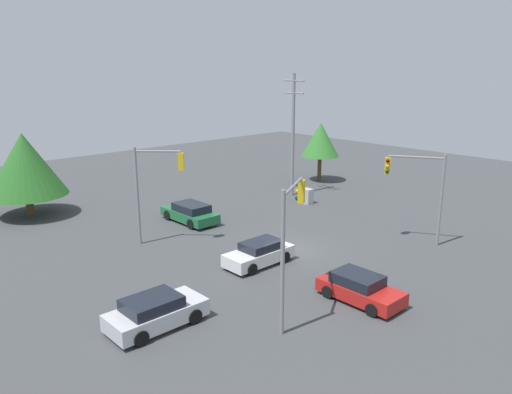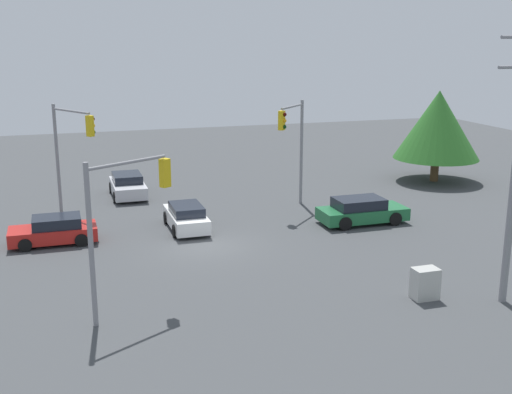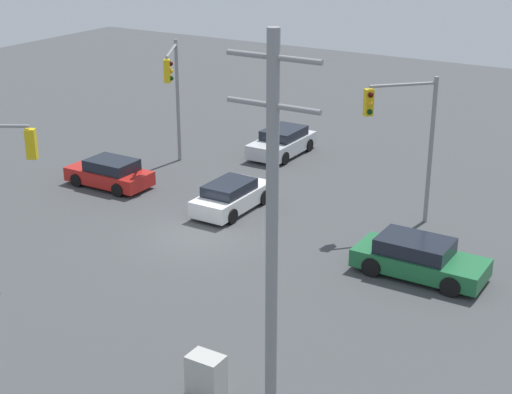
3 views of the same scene
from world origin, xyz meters
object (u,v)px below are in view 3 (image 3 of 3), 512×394
object	(u,v)px
traffic_signal_aux	(406,127)
sedan_white	(231,196)
traffic_signal_cross	(174,85)
electrical_cabinet	(206,376)
sedan_green	(419,258)
sedan_red	(110,173)
sedan_silver	(282,142)

from	to	relation	value
traffic_signal_aux	sedan_white	bearing A→B (deg)	-26.06
traffic_signal_cross	electrical_cabinet	world-z (taller)	traffic_signal_cross
sedan_green	sedan_red	world-z (taller)	sedan_green
sedan_red	traffic_signal_aux	bearing A→B (deg)	-78.26
sedan_white	traffic_signal_aux	bearing A→B (deg)	19.19
sedan_silver	sedan_red	bearing A→B (deg)	61.98
traffic_signal_aux	sedan_silver	bearing A→B (deg)	-77.81
sedan_red	sedan_white	bearing A→B (deg)	-86.46
electrical_cabinet	sedan_red	bearing A→B (deg)	-40.18
sedan_silver	sedan_green	xyz separation A→B (m)	(-11.18, 9.79, -0.00)
traffic_signal_cross	traffic_signal_aux	bearing A→B (deg)	55.73
sedan_white	traffic_signal_aux	distance (m)	8.02
sedan_red	traffic_signal_aux	world-z (taller)	traffic_signal_aux
sedan_white	sedan_green	size ratio (longest dim) A/B	0.88
sedan_red	traffic_signal_aux	distance (m)	14.08
traffic_signal_aux	electrical_cabinet	distance (m)	14.50
sedan_white	sedan_green	bearing A→B (deg)	-10.94
sedan_silver	traffic_signal_cross	xyz separation A→B (m)	(3.37, 4.73, 3.57)
sedan_red	traffic_signal_cross	xyz separation A→B (m)	(-1.11, -3.70, 3.61)
sedan_red	traffic_signal_cross	size ratio (longest dim) A/B	0.66
sedan_white	traffic_signal_aux	xyz separation A→B (m)	(-6.81, -2.37, 3.51)
traffic_signal_cross	traffic_signal_aux	world-z (taller)	traffic_signal_cross
sedan_white	sedan_silver	world-z (taller)	sedan_silver
sedan_green	electrical_cabinet	world-z (taller)	sedan_green
sedan_silver	traffic_signal_cross	bearing A→B (deg)	54.50
sedan_silver	sedan_red	world-z (taller)	sedan_silver
sedan_silver	sedan_green	bearing A→B (deg)	138.79
sedan_green	sedan_red	bearing A→B (deg)	-94.96
sedan_silver	sedan_white	bearing A→B (deg)	104.36
traffic_signal_cross	traffic_signal_aux	distance (m)	12.27
sedan_green	traffic_signal_aux	bearing A→B (deg)	-150.67
traffic_signal_aux	sedan_red	bearing A→B (deg)	-33.51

